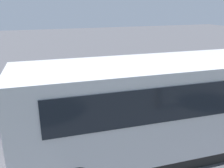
# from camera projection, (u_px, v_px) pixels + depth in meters

# --- Properties ---
(ground_plane) EXTENTS (80.00, 80.00, 0.00)m
(ground_plane) POSITION_uv_depth(u_px,v_px,m) (117.00, 98.00, 12.93)
(ground_plane) COLOR #4C4C51
(tour_bus) EXTENTS (10.88, 2.95, 3.25)m
(tour_bus) POSITION_uv_depth(u_px,v_px,m) (181.00, 106.00, 7.92)
(tour_bus) COLOR silver
(tour_bus) RESTS_ON ground_plane
(spectator_far_left) EXTENTS (0.57, 0.32, 1.68)m
(spectator_far_left) POSITION_uv_depth(u_px,v_px,m) (163.00, 95.00, 10.68)
(spectator_far_left) COLOR #473823
(spectator_far_left) RESTS_ON ground_plane
(spectator_left) EXTENTS (0.57, 0.33, 1.70)m
(spectator_left) POSITION_uv_depth(u_px,v_px,m) (135.00, 96.00, 10.52)
(spectator_left) COLOR black
(spectator_left) RESTS_ON ground_plane
(spectator_centre) EXTENTS (0.57, 0.38, 1.67)m
(spectator_centre) POSITION_uv_depth(u_px,v_px,m) (111.00, 101.00, 10.06)
(spectator_centre) COLOR #473823
(spectator_centre) RESTS_ON ground_plane
(parked_motorcycle_silver) EXTENTS (2.05, 0.58, 0.99)m
(parked_motorcycle_silver) POSITION_uv_depth(u_px,v_px,m) (201.00, 104.00, 11.00)
(parked_motorcycle_silver) COLOR black
(parked_motorcycle_silver) RESTS_ON ground_plane
(parked_motorcycle_dark) EXTENTS (2.05, 0.58, 0.99)m
(parked_motorcycle_dark) POSITION_uv_depth(u_px,v_px,m) (150.00, 112.00, 10.13)
(parked_motorcycle_dark) COLOR black
(parked_motorcycle_dark) RESTS_ON ground_plane
(stunt_motorcycle) EXTENTS (1.94, 0.97, 1.23)m
(stunt_motorcycle) POSITION_uv_depth(u_px,v_px,m) (64.00, 84.00, 13.25)
(stunt_motorcycle) COLOR black
(stunt_motorcycle) RESTS_ON ground_plane
(bay_line_a) EXTENTS (0.16, 3.86, 0.01)m
(bay_line_a) POSITION_uv_depth(u_px,v_px,m) (175.00, 80.00, 16.09)
(bay_line_a) COLOR white
(bay_line_a) RESTS_ON ground_plane
(bay_line_b) EXTENTS (0.17, 4.42, 0.01)m
(bay_line_b) POSITION_uv_depth(u_px,v_px,m) (139.00, 84.00, 15.26)
(bay_line_b) COLOR white
(bay_line_b) RESTS_ON ground_plane
(bay_line_c) EXTENTS (0.17, 4.65, 0.01)m
(bay_line_c) POSITION_uv_depth(u_px,v_px,m) (99.00, 88.00, 14.44)
(bay_line_c) COLOR white
(bay_line_c) RESTS_ON ground_plane
(bay_line_d) EXTENTS (0.17, 4.63, 0.01)m
(bay_line_d) POSITION_uv_depth(u_px,v_px,m) (54.00, 93.00, 13.61)
(bay_line_d) COLOR white
(bay_line_d) RESTS_ON ground_plane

